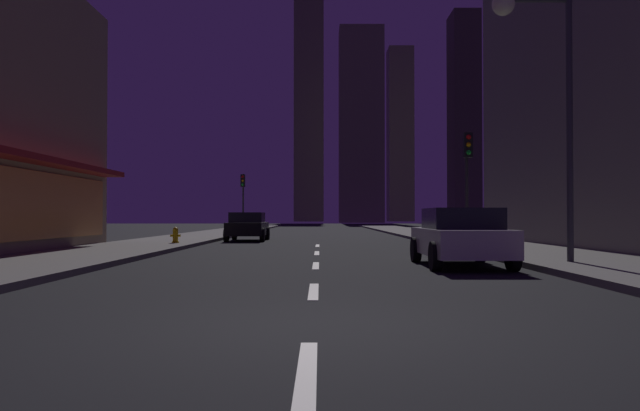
% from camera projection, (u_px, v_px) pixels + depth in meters
% --- Properties ---
extents(ground_plane, '(78.00, 136.00, 0.10)m').
position_uv_depth(ground_plane, '(320.00, 237.00, 38.80)').
color(ground_plane, black).
extents(sidewalk_right, '(4.00, 76.00, 0.15)m').
position_uv_depth(sidewalk_right, '(430.00, 235.00, 38.78)').
color(sidewalk_right, '#605E59').
rests_on(sidewalk_right, ground).
extents(sidewalk_left, '(4.00, 76.00, 0.15)m').
position_uv_depth(sidewalk_left, '(211.00, 235.00, 38.83)').
color(sidewalk_left, '#605E59').
rests_on(sidewalk_left, ground).
extents(lane_marking_center, '(0.16, 23.00, 0.01)m').
position_uv_depth(lane_marking_center, '(318.00, 266.00, 15.21)').
color(lane_marking_center, silver).
rests_on(lane_marking_center, ground).
extents(skyscraper_distant_tall, '(7.39, 6.03, 62.04)m').
position_uv_depth(skyscraper_distant_tall, '(311.00, 98.00, 152.47)').
color(skyscraper_distant_tall, '#5D5946').
rests_on(skyscraper_distant_tall, ground).
extents(skyscraper_distant_mid, '(8.86, 6.87, 39.29)m').
position_uv_depth(skyscraper_distant_mid, '(363.00, 126.00, 122.55)').
color(skyscraper_distant_mid, '#65604C').
rests_on(skyscraper_distant_mid, ground).
extents(skyscraper_distant_short, '(6.28, 7.01, 44.25)m').
position_uv_depth(skyscraper_distant_short, '(402.00, 135.00, 154.98)').
color(skyscraper_distant_short, '#645F4B').
rests_on(skyscraper_distant_short, ground).
extents(skyscraper_distant_slender, '(5.64, 7.76, 44.11)m').
position_uv_depth(skyscraper_distant_slender, '(466.00, 118.00, 127.61)').
color(skyscraper_distant_slender, '#3F3C2F').
rests_on(skyscraper_distant_slender, ground).
extents(car_parked_near, '(1.98, 4.24, 1.45)m').
position_uv_depth(car_parked_near, '(462.00, 237.00, 15.06)').
color(car_parked_near, silver).
rests_on(car_parked_near, ground).
extents(car_parked_far, '(1.98, 4.24, 1.45)m').
position_uv_depth(car_parked_far, '(250.00, 226.00, 31.01)').
color(car_parked_far, black).
rests_on(car_parked_far, ground).
extents(fire_hydrant_far_left, '(0.42, 0.30, 0.65)m').
position_uv_depth(fire_hydrant_far_left, '(178.00, 235.00, 25.15)').
color(fire_hydrant_far_left, gold).
rests_on(fire_hydrant_far_left, sidewalk_left).
extents(traffic_light_near_right, '(0.32, 0.48, 4.20)m').
position_uv_depth(traffic_light_near_right, '(470.00, 163.00, 22.12)').
color(traffic_light_near_right, '#2D2D2D').
rests_on(traffic_light_near_right, sidewalk_right).
extents(traffic_light_far_left, '(0.32, 0.48, 4.20)m').
position_uv_depth(traffic_light_far_left, '(245.00, 190.00, 44.03)').
color(traffic_light_far_left, '#2D2D2D').
rests_on(traffic_light_far_left, sidewalk_left).
extents(street_lamp_right, '(1.96, 0.56, 6.58)m').
position_uv_depth(street_lamp_right, '(538.00, 60.00, 14.79)').
color(street_lamp_right, '#38383D').
rests_on(street_lamp_right, sidewalk_right).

